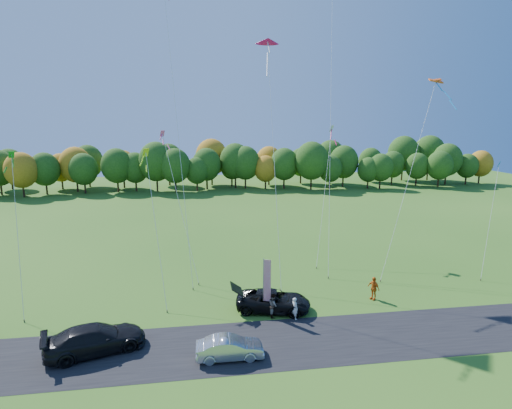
{
  "coord_description": "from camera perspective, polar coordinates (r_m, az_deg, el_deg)",
  "views": [
    {
      "loc": [
        -4.67,
        -26.74,
        13.84
      ],
      "look_at": [
        0.0,
        6.0,
        7.0
      ],
      "focal_mm": 28.0,
      "sensor_mm": 36.0,
      "label": 1
    }
  ],
  "objects": [
    {
      "name": "person_tailgate_a",
      "position": [
        29.56,
        5.56,
        -14.53
      ],
      "size": [
        0.59,
        0.7,
        1.61
      ],
      "primitive_type": "imported",
      "rotation": [
        0.0,
        0.0,
        1.99
      ],
      "color": "silver",
      "rests_on": "ground"
    },
    {
      "name": "person_tailgate_b",
      "position": [
        29.73,
        2.5,
        -14.18
      ],
      "size": [
        0.71,
        0.89,
        1.75
      ],
      "primitive_type": "imported",
      "rotation": [
        0.0,
        0.0,
        1.51
      ],
      "color": "gray",
      "rests_on": "ground"
    },
    {
      "name": "kite_delta_blue",
      "position": [
        36.52,
        -11.39,
        12.86
      ],
      "size": [
        3.74,
        10.14,
        29.65
      ],
      "color": "#4C3F33",
      "rests_on": "ground"
    },
    {
      "name": "person_east",
      "position": [
        33.62,
        16.44,
        -11.39
      ],
      "size": [
        0.89,
        1.19,
        1.87
      ],
      "primitive_type": "imported",
      "rotation": [
        0.0,
        0.0,
        -1.12
      ],
      "color": "#D75F14",
      "rests_on": "ground"
    },
    {
      "name": "black_suv",
      "position": [
        30.65,
        2.5,
        -13.57
      ],
      "size": [
        5.96,
        3.82,
        1.53
      ],
      "primitive_type": "imported",
      "rotation": [
        0.0,
        0.0,
        1.32
      ],
      "color": "black",
      "rests_on": "ground"
    },
    {
      "name": "tree_line",
      "position": [
        83.04,
        -4.78,
        2.05
      ],
      "size": [
        116.0,
        12.0,
        10.0
      ],
      "primitive_type": null,
      "color": "#1E4711",
      "rests_on": "ground"
    },
    {
      "name": "kite_diamond_white",
      "position": [
        41.33,
        9.76,
        1.56
      ],
      "size": [
        4.0,
        7.61,
        13.88
      ],
      "color": "#4C3F33",
      "rests_on": "ground"
    },
    {
      "name": "dark_truck_a",
      "position": [
        27.53,
        -21.97,
        -17.37
      ],
      "size": [
        6.34,
        4.11,
        1.71
      ],
      "primitive_type": "imported",
      "rotation": [
        0.0,
        0.0,
        1.89
      ],
      "color": "black",
      "rests_on": "ground"
    },
    {
      "name": "kite_diamond_green",
      "position": [
        33.84,
        -30.93,
        -3.59
      ],
      "size": [
        1.84,
        4.82,
        11.98
      ],
      "color": "#4C3F33",
      "rests_on": "ground"
    },
    {
      "name": "kite_delta_red",
      "position": [
        36.42,
        2.48,
        9.35
      ],
      "size": [
        2.34,
        10.82,
        22.76
      ],
      "color": "#4C3F33",
      "rests_on": "ground"
    },
    {
      "name": "kite_diamond_yellow",
      "position": [
        32.46,
        -14.15,
        -2.97
      ],
      "size": [
        2.35,
        7.07,
        12.06
      ],
      "color": "#4C3F33",
      "rests_on": "ground"
    },
    {
      "name": "kite_diamond_blue_low",
      "position": [
        41.85,
        30.44,
        -2.0
      ],
      "size": [
        3.27,
        3.36,
        10.56
      ],
      "color": "#4C3F33",
      "rests_on": "ground"
    },
    {
      "name": "asphalt_strip",
      "position": [
        27.02,
        3.17,
        -19.13
      ],
      "size": [
        90.0,
        6.0,
        0.01
      ],
      "primitive_type": "cube",
      "color": "black",
      "rests_on": "ground"
    },
    {
      "name": "feather_flag",
      "position": [
        29.26,
        1.49,
        -10.81
      ],
      "size": [
        0.55,
        0.2,
        4.32
      ],
      "color": "#999999",
      "rests_on": "ground"
    },
    {
      "name": "ground",
      "position": [
        30.47,
        1.65,
        -15.33
      ],
      "size": [
        160.0,
        160.0,
        0.0
      ],
      "primitive_type": "plane",
      "color": "#2C5B18"
    },
    {
      "name": "kite_parafoil_rainbow",
      "position": [
        39.78,
        21.12,
        3.94
      ],
      "size": [
        8.98,
        6.86,
        18.32
      ],
      "color": "#4C3F33",
      "rests_on": "ground"
    },
    {
      "name": "kite_parafoil_orange",
      "position": [
        41.5,
        10.62,
        12.99
      ],
      "size": [
        5.73,
        14.09,
        30.23
      ],
      "color": "#4C3F33",
      "rests_on": "ground"
    },
    {
      "name": "kite_diamond_pink",
      "position": [
        36.72,
        -10.85,
        -0.04
      ],
      "size": [
        3.56,
        6.76,
        13.37
      ],
      "color": "#4C3F33",
      "rests_on": "ground"
    },
    {
      "name": "silver_sedan",
      "position": [
        25.28,
        -3.77,
        -19.76
      ],
      "size": [
        4.03,
        1.44,
        1.32
      ],
      "primitive_type": "imported",
      "rotation": [
        0.0,
        0.0,
        1.56
      ],
      "color": "#B2B2B7",
      "rests_on": "ground"
    }
  ]
}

